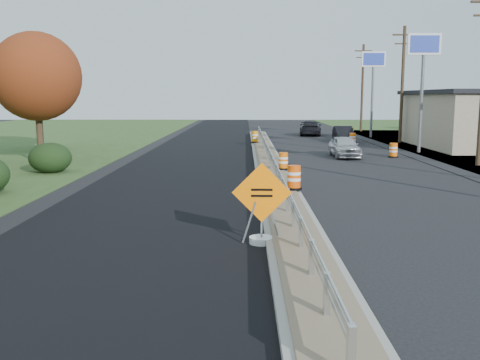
{
  "coord_description": "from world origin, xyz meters",
  "views": [
    {
      "loc": [
        -1.33,
        -20.28,
        3.72
      ],
      "look_at": [
        -1.48,
        -3.36,
        1.1
      ],
      "focal_mm": 40.0,
      "sensor_mm": 36.0,
      "label": 1
    }
  ],
  "objects_px": {
    "caution_sign": "(262,224)",
    "barrel_median_far": "(255,137)",
    "barrel_median_mid": "(283,161)",
    "barrel_shoulder_mid": "(353,139)",
    "barrel_shoulder_far": "(351,132)",
    "car_dark_mid": "(343,134)",
    "barrel_shoulder_near": "(393,151)",
    "car_dark_far": "(310,128)",
    "barrel_median_near": "(294,178)",
    "car_silver": "(345,147)"
  },
  "relations": [
    {
      "from": "barrel_shoulder_near",
      "to": "car_dark_far",
      "type": "height_order",
      "value": "car_dark_far"
    },
    {
      "from": "barrel_shoulder_mid",
      "to": "barrel_median_near",
      "type": "bearing_deg",
      "value": -106.67
    },
    {
      "from": "caution_sign",
      "to": "barrel_shoulder_far",
      "type": "xyz_separation_m",
      "value": [
        10.1,
        39.62,
        -0.16
      ]
    },
    {
      "from": "caution_sign",
      "to": "barrel_median_mid",
      "type": "xyz_separation_m",
      "value": [
        1.45,
        12.66,
        0.09
      ]
    },
    {
      "from": "barrel_shoulder_near",
      "to": "barrel_shoulder_far",
      "type": "distance_m",
      "value": 19.54
    },
    {
      "from": "car_silver",
      "to": "car_dark_far",
      "type": "relative_size",
      "value": 0.77
    },
    {
      "from": "barrel_median_far",
      "to": "car_silver",
      "type": "distance_m",
      "value": 9.89
    },
    {
      "from": "barrel_median_near",
      "to": "car_dark_mid",
      "type": "relative_size",
      "value": 0.23
    },
    {
      "from": "car_silver",
      "to": "barrel_median_mid",
      "type": "bearing_deg",
      "value": -121.37
    },
    {
      "from": "barrel_shoulder_far",
      "to": "barrel_median_mid",
      "type": "bearing_deg",
      "value": -107.79
    },
    {
      "from": "barrel_median_near",
      "to": "car_silver",
      "type": "distance_m",
      "value": 14.01
    },
    {
      "from": "barrel_shoulder_near",
      "to": "barrel_shoulder_mid",
      "type": "xyz_separation_m",
      "value": [
        -0.7,
        9.25,
        0.0
      ]
    },
    {
      "from": "barrel_shoulder_mid",
      "to": "barrel_shoulder_far",
      "type": "bearing_deg",
      "value": 79.4
    },
    {
      "from": "barrel_median_mid",
      "to": "barrel_median_far",
      "type": "distance_m",
      "value": 15.79
    },
    {
      "from": "car_silver",
      "to": "car_dark_mid",
      "type": "height_order",
      "value": "car_silver"
    },
    {
      "from": "barrel_shoulder_mid",
      "to": "caution_sign",
      "type": "bearing_deg",
      "value": -105.57
    },
    {
      "from": "barrel_median_mid",
      "to": "barrel_shoulder_near",
      "type": "distance_m",
      "value": 10.53
    },
    {
      "from": "barrel_median_mid",
      "to": "car_dark_far",
      "type": "distance_m",
      "value": 27.35
    },
    {
      "from": "caution_sign",
      "to": "car_dark_far",
      "type": "relative_size",
      "value": 0.41
    },
    {
      "from": "caution_sign",
      "to": "barrel_shoulder_near",
      "type": "distance_m",
      "value": 21.99
    },
    {
      "from": "caution_sign",
      "to": "car_dark_mid",
      "type": "height_order",
      "value": "caution_sign"
    },
    {
      "from": "caution_sign",
      "to": "barrel_median_far",
      "type": "height_order",
      "value": "caution_sign"
    },
    {
      "from": "barrel_shoulder_far",
      "to": "barrel_shoulder_mid",
      "type": "bearing_deg",
      "value": -100.6
    },
    {
      "from": "barrel_median_far",
      "to": "car_dark_far",
      "type": "distance_m",
      "value": 12.58
    },
    {
      "from": "barrel_median_mid",
      "to": "barrel_shoulder_near",
      "type": "height_order",
      "value": "barrel_median_mid"
    },
    {
      "from": "barrel_shoulder_far",
      "to": "barrel_median_near",
      "type": "bearing_deg",
      "value": -104.8
    },
    {
      "from": "car_silver",
      "to": "barrel_shoulder_mid",
      "type": "bearing_deg",
      "value": 74.58
    },
    {
      "from": "barrel_median_mid",
      "to": "barrel_shoulder_far",
      "type": "height_order",
      "value": "barrel_median_mid"
    },
    {
      "from": "barrel_median_near",
      "to": "barrel_shoulder_far",
      "type": "xyz_separation_m",
      "value": [
        8.65,
        32.74,
        -0.3
      ]
    },
    {
      "from": "barrel_median_near",
      "to": "car_silver",
      "type": "height_order",
      "value": "car_silver"
    },
    {
      "from": "car_dark_far",
      "to": "barrel_median_mid",
      "type": "bearing_deg",
      "value": 87.54
    },
    {
      "from": "car_silver",
      "to": "car_dark_mid",
      "type": "relative_size",
      "value": 0.97
    },
    {
      "from": "caution_sign",
      "to": "car_silver",
      "type": "xyz_separation_m",
      "value": [
        5.84,
        20.19,
        0.14
      ]
    },
    {
      "from": "caution_sign",
      "to": "barrel_median_near",
      "type": "bearing_deg",
      "value": 79.23
    },
    {
      "from": "caution_sign",
      "to": "barrel_median_near",
      "type": "xyz_separation_m",
      "value": [
        1.45,
        6.88,
        0.14
      ]
    },
    {
      "from": "barrel_median_mid",
      "to": "barrel_shoulder_mid",
      "type": "xyz_separation_m",
      "value": [
        6.73,
        16.7,
        -0.19
      ]
    },
    {
      "from": "barrel_median_mid",
      "to": "barrel_shoulder_far",
      "type": "bearing_deg",
      "value": 72.21
    },
    {
      "from": "barrel_median_near",
      "to": "car_dark_mid",
      "type": "distance_m",
      "value": 25.91
    },
    {
      "from": "barrel_median_far",
      "to": "car_silver",
      "type": "relative_size",
      "value": 0.23
    },
    {
      "from": "barrel_shoulder_near",
      "to": "barrel_shoulder_mid",
      "type": "relative_size",
      "value": 0.99
    },
    {
      "from": "caution_sign",
      "to": "barrel_shoulder_mid",
      "type": "relative_size",
      "value": 2.31
    },
    {
      "from": "barrel_shoulder_near",
      "to": "barrel_shoulder_mid",
      "type": "height_order",
      "value": "barrel_shoulder_mid"
    },
    {
      "from": "barrel_median_near",
      "to": "barrel_shoulder_near",
      "type": "bearing_deg",
      "value": 60.67
    },
    {
      "from": "barrel_shoulder_near",
      "to": "car_dark_mid",
      "type": "relative_size",
      "value": 0.22
    },
    {
      "from": "barrel_shoulder_far",
      "to": "car_dark_mid",
      "type": "height_order",
      "value": "car_dark_mid"
    },
    {
      "from": "barrel_median_mid",
      "to": "barrel_shoulder_far",
      "type": "distance_m",
      "value": 28.31
    },
    {
      "from": "barrel_median_mid",
      "to": "barrel_median_far",
      "type": "relative_size",
      "value": 0.94
    },
    {
      "from": "barrel_shoulder_mid",
      "to": "barrel_shoulder_near",
      "type": "bearing_deg",
      "value": -85.65
    },
    {
      "from": "barrel_shoulder_near",
      "to": "car_silver",
      "type": "relative_size",
      "value": 0.23
    },
    {
      "from": "barrel_shoulder_mid",
      "to": "barrel_shoulder_far",
      "type": "distance_m",
      "value": 10.43
    }
  ]
}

